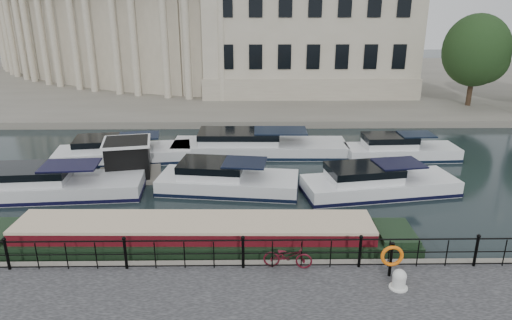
{
  "coord_description": "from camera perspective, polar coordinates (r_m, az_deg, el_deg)",
  "views": [
    {
      "loc": [
        0.25,
        -15.89,
        9.2
      ],
      "look_at": [
        0.5,
        2.0,
        3.0
      ],
      "focal_mm": 32.0,
      "sensor_mm": 36.0,
      "label": 1
    }
  ],
  "objects": [
    {
      "name": "mooring_bollard",
      "position": [
        15.65,
        17.46,
        -14.06
      ],
      "size": [
        0.59,
        0.59,
        0.66
      ],
      "color": "silver",
      "rests_on": "near_quay"
    },
    {
      "name": "far_bank",
      "position": [
        55.61,
        -1.06,
        9.87
      ],
      "size": [
        120.0,
        42.0,
        0.55
      ],
      "primitive_type": "cube",
      "color": "#6B665B",
      "rests_on": "ground_plane"
    },
    {
      "name": "narrowboat",
      "position": [
        18.34,
        -7.59,
        -9.87
      ],
      "size": [
        17.28,
        2.6,
        1.62
      ],
      "rotation": [
        0.0,
        0.0,
        -0.02
      ],
      "color": "black",
      "rests_on": "ground_plane"
    },
    {
      "name": "bicycle",
      "position": [
        15.97,
        3.99,
        -11.87
      ],
      "size": [
        1.74,
        0.78,
        0.88
      ],
      "primitive_type": "imported",
      "rotation": [
        0.0,
        0.0,
        1.45
      ],
      "color": "#4F0E19",
      "rests_on": "near_quay"
    },
    {
      "name": "railing",
      "position": [
        15.81,
        -1.63,
        -11.28
      ],
      "size": [
        24.14,
        0.14,
        1.22
      ],
      "color": "black",
      "rests_on": "near_quay"
    },
    {
      "name": "civic_building",
      "position": [
        50.66,
        -2.3,
        16.64
      ],
      "size": [
        53.55,
        31.84,
        16.85
      ],
      "color": "#ADA38C",
      "rests_on": "far_bank"
    },
    {
      "name": "harbour_hut",
      "position": [
        26.01,
        -15.68,
        -0.11
      ],
      "size": [
        3.89,
        3.44,
        2.22
      ],
      "rotation": [
        0.0,
        0.0,
        0.19
      ],
      "color": "#6B665B",
      "rests_on": "ground_plane"
    },
    {
      "name": "cabin_cruisers",
      "position": [
        25.97,
        -3.52,
        -0.81
      ],
      "size": [
        27.57,
        9.91,
        1.99
      ],
      "color": "silver",
      "rests_on": "ground_plane"
    },
    {
      "name": "life_ring_post",
      "position": [
        15.89,
        16.63,
        -11.47
      ],
      "size": [
        0.76,
        0.2,
        1.24
      ],
      "color": "black",
      "rests_on": "near_quay"
    },
    {
      "name": "ground_plane",
      "position": [
        18.36,
        -1.5,
        -10.96
      ],
      "size": [
        160.0,
        160.0,
        0.0
      ],
      "primitive_type": "plane",
      "color": "black",
      "rests_on": "ground"
    }
  ]
}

